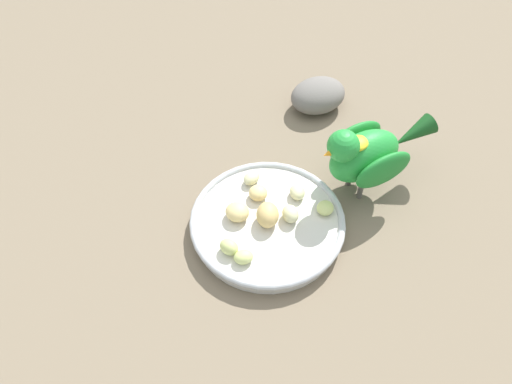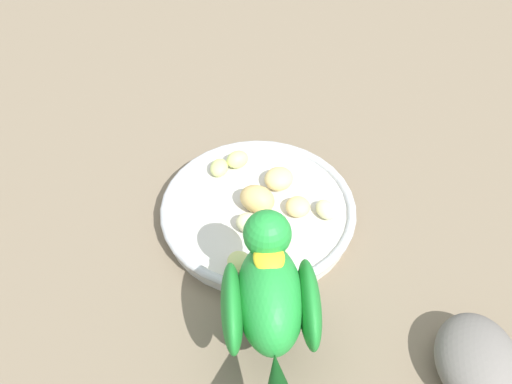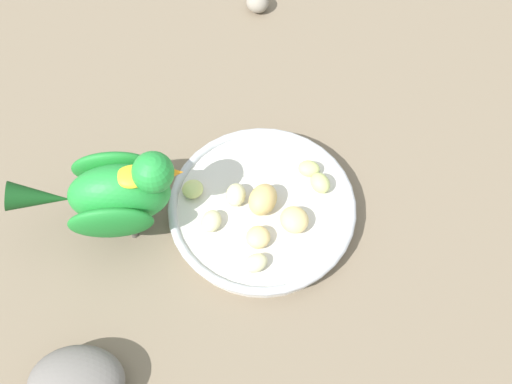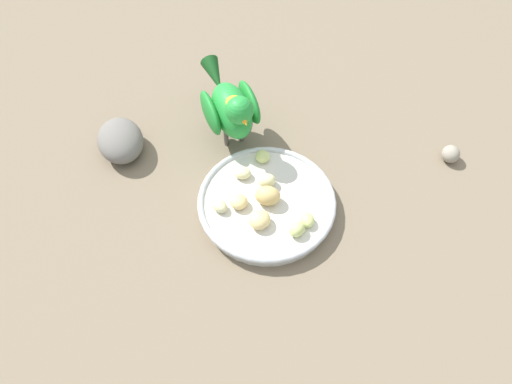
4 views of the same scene
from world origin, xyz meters
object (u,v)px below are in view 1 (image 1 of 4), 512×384
Objects in this scene: apple_piece_0 at (237,212)px; apple_piece_2 at (325,208)px; apple_piece_6 at (264,214)px; rock_large at (318,95)px; apple_piece_1 at (290,214)px; parrot at (367,153)px; apple_piece_5 at (244,257)px; apple_piece_7 at (229,247)px; feeding_bowl at (268,223)px; apple_piece_8 at (258,193)px; apple_piece_4 at (297,192)px; apple_piece_3 at (251,178)px.

apple_piece_0 reaches higher than apple_piece_2.
apple_piece_6 is 0.41× the size of rock_large.
apple_piece_0 and apple_piece_1 have the same top height.
apple_piece_6 is at bearing 108.21° from apple_piece_2.
apple_piece_6 is 0.23× the size of parrot.
apple_piece_5 is 0.96× the size of apple_piece_7.
apple_piece_2 reaches higher than feeding_bowl.
apple_piece_8 is at bearing 56.91° from apple_piece_1.
apple_piece_8 is 0.28× the size of rock_large.
apple_piece_4 is at bearing -27.11° from apple_piece_5.
apple_piece_1 reaches higher than apple_piece_3.
feeding_bowl is 0.27m from rock_large.
rock_large is (0.20, -0.09, -0.00)m from apple_piece_3.
apple_piece_6 is (-0.01, 0.04, 0.00)m from apple_piece_1.
apple_piece_4 is at bearing -58.48° from apple_piece_0.
apple_piece_5 is 0.23m from parrot.
apple_piece_0 is 0.20× the size of parrot.
apple_piece_2 is (0.03, -0.08, 0.01)m from feeding_bowl.
feeding_bowl is at bearing 104.24° from apple_piece_1.
apple_piece_4 reaches higher than apple_piece_5.
apple_piece_0 is (0.00, 0.04, 0.02)m from feeding_bowl.
feeding_bowl is at bearing -91.02° from apple_piece_0.
apple_piece_1 is at bearing 171.63° from apple_piece_4.
apple_piece_5 is (-0.08, 0.05, -0.00)m from apple_piece_1.
apple_piece_0 is 0.85× the size of apple_piece_6.
apple_piece_3 is at bearing 75.68° from apple_piece_4.
apple_piece_6 is (-0.00, -0.04, 0.00)m from apple_piece_0.
apple_piece_0 is at bearing -1.80° from apple_piece_7.
apple_piece_2 is 0.10m from parrot.
rock_large is at bearing -17.62° from apple_piece_8.
apple_piece_2 is 0.14m from apple_piece_5.
apple_piece_6 reaches higher than feeding_bowl.
apple_piece_1 is (0.01, -0.03, 0.02)m from feeding_bowl.
rock_large is at bearing -16.84° from apple_piece_7.
rock_large is (0.27, -0.10, -0.01)m from apple_piece_0.
apple_piece_0 is at bearing 15.50° from apple_piece_5.
apple_piece_2 is 0.91× the size of apple_piece_3.
apple_piece_0 is at bearing 88.98° from feeding_bowl.
apple_piece_6 reaches higher than apple_piece_2.
apple_piece_8 is at bearing 81.89° from apple_piece_2.
apple_piece_1 is 0.06m from apple_piece_8.
apple_piece_0 is 0.06m from apple_piece_7.
apple_piece_5 is (-0.07, 0.02, 0.01)m from feeding_bowl.
apple_piece_8 is at bearing -14.97° from apple_piece_7.
apple_piece_2 is at bearing -71.79° from apple_piece_6.
parrot is at bearing -48.95° from apple_piece_7.
apple_piece_8 reaches higher than apple_piece_5.
apple_piece_4 is 0.07m from apple_piece_6.
rock_large is (0.23, -0.07, -0.00)m from apple_piece_8.
apple_piece_3 is at bearing 26.24° from apple_piece_8.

